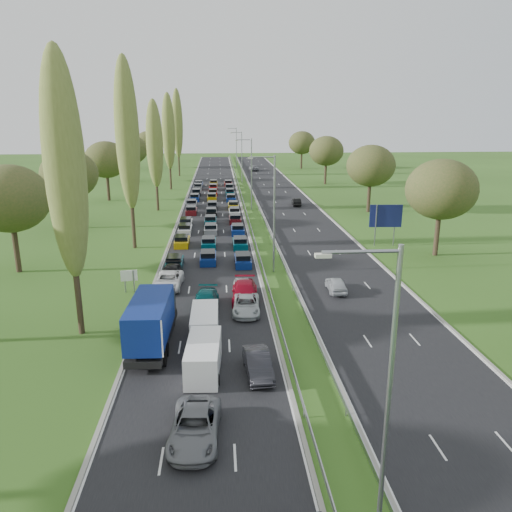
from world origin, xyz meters
name	(u,v)px	position (x,y,z in m)	size (l,w,h in m)	color
ground	(251,208)	(4.50, 80.00, 0.00)	(260.00, 260.00, 0.00)	#2E4F18
near_carriageway	(212,206)	(-2.25, 82.50, 0.00)	(10.50, 215.00, 0.04)	black
far_carriageway	(287,205)	(11.25, 82.50, 0.00)	(10.50, 215.00, 0.04)	black
central_reservation	(250,203)	(4.50, 82.50, 0.55)	(2.36, 215.00, 0.32)	gray
lamp_columns	(252,175)	(4.50, 78.00, 6.00)	(0.18, 140.18, 12.00)	gray
poplar_row	(145,139)	(-11.50, 68.17, 12.39)	(2.80, 127.80, 22.44)	#2D2116
woodland_left	(62,177)	(-22.00, 62.63, 7.68)	(8.00, 166.00, 11.10)	#2D2116
woodland_right	(387,171)	(24.00, 66.67, 7.68)	(8.00, 153.00, 11.10)	#2D2116
traffic_queue_fill	(212,209)	(-2.25, 77.55, 0.44)	(9.13, 68.00, 0.80)	#053F4C
near_car_2	(169,281)	(-5.92, 38.70, 0.75)	(2.41, 5.24, 1.46)	white
near_car_3	(171,273)	(-5.92, 41.11, 0.71)	(1.93, 4.74, 1.38)	black
near_car_6	(195,427)	(-2.45, 15.53, 0.75)	(2.42, 5.24, 1.46)	slate
near_car_7	(206,301)	(-2.31, 33.14, 0.73)	(2.00, 4.91, 1.42)	#044144
near_car_9	(258,364)	(1.21, 21.85, 0.74)	(1.52, 4.37, 1.44)	black
near_car_10	(246,305)	(1.04, 32.09, 0.68)	(2.20, 4.77, 1.33)	#ACB3B6
near_car_11	(245,292)	(1.06, 34.92, 0.80)	(2.19, 5.38, 1.56)	maroon
near_car_12	(244,289)	(1.03, 35.74, 0.78)	(1.80, 4.48, 1.53)	silver
far_car_0	(336,284)	(9.61, 36.57, 0.69)	(1.59, 3.95, 1.35)	#ADB1B7
far_car_1	(296,202)	(12.84, 81.89, 0.68)	(1.40, 4.00, 1.32)	black
far_car_2	(254,168)	(9.29, 140.38, 0.77)	(2.50, 5.41, 1.50)	gray
blue_lorry	(152,320)	(-5.86, 26.47, 1.96)	(2.48, 8.92, 3.76)	black
white_van_front	(204,355)	(-2.20, 22.59, 1.07)	(2.03, 5.18, 2.08)	white
white_van_rear	(205,322)	(-2.25, 27.93, 1.02)	(1.95, 4.96, 1.99)	white
info_sign	(129,278)	(-9.40, 37.83, 1.37)	(1.50, 0.34, 2.10)	gray
direction_sign	(386,218)	(19.40, 52.62, 3.57)	(4.00, 0.36, 5.20)	gray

